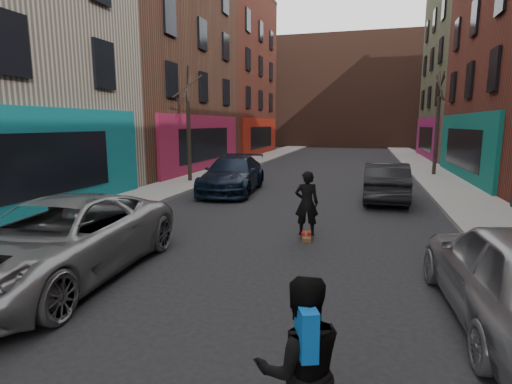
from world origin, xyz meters
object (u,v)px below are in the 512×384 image
Objects in this scene: tree_right_far at (438,114)px; skateboard at (306,236)px; parked_left_end at (233,175)px; skateboarder at (307,203)px; parked_left_far at (59,240)px; parked_right_end at (386,182)px; tree_left_far at (188,116)px; pedestrian at (301,368)px.

skateboard is at bearing -109.93° from tree_right_far.
parked_left_end is (-9.40, -8.08, -2.75)m from tree_right_far.
skateboarder is at bearing -109.93° from tree_right_far.
parked_left_far is 3.31× the size of skateboarder.
parked_left_far is at bearing 58.76° from parked_right_end.
tree_left_far is 11.34m from skateboarder.
tree_right_far is 15.75m from skateboard.
pedestrian is (0.94, -6.95, -0.08)m from skateboarder.
tree_left_far is 10.05m from parked_right_end.
skateboard is at bearing -103.69° from pedestrian.
parked_right_end is at bearing -7.68° from parked_left_end.
pedestrian is at bearing -93.69° from skateboard.
parked_left_far is at bearing -147.71° from skateboard.
parked_right_end is (6.43, 10.07, -0.03)m from parked_left_far.
tree_right_far is 8.50× the size of skateboard.
parked_left_far is 6.98× the size of skateboard.
tree_right_far reaches higher than skateboard.
skateboarder is at bearing -103.69° from pedestrian.
tree_left_far is 1.16× the size of parked_left_far.
parked_left_far is 5.80m from skateboarder.
tree_right_far is 4.03× the size of skateboarder.
parked_right_end is 2.69× the size of skateboarder.
parked_left_end is at bearing 111.77° from skateboard.
skateboarder is 0.99× the size of pedestrian.
parked_right_end is (6.40, -0.30, -0.03)m from parked_left_end.
pedestrian is (8.11, -15.39, -2.52)m from tree_left_far.
tree_left_far is 4.48m from parked_left_end.
skateboard is 0.47× the size of skateboarder.
skateboard is (4.16, -6.36, -0.73)m from parked_left_end.
pedestrian is at bearing -33.27° from parked_left_far.
tree_right_far is 9.33m from parked_right_end.
tree_right_far is at bearing 58.64° from skateboard.
tree_right_far is 15.58m from skateboarder.
tree_left_far is 8.12× the size of skateboard.
skateboarder reaches higher than parked_right_end.
pedestrian is at bearing 86.31° from skateboarder.
pedestrian is at bearing -74.04° from parked_left_end.
parked_right_end is 2.66× the size of pedestrian.
parked_left_far is 1.23× the size of parked_right_end.
pedestrian reaches higher than parked_left_far.
parked_left_end is at bearing 86.42° from parked_left_far.
parked_left_end is 6.71× the size of skateboard.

